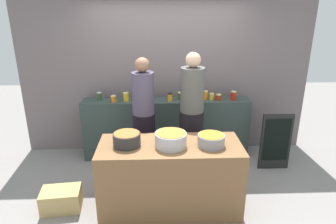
# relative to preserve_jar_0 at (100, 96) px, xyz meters

# --- Properties ---
(ground) EXTENTS (12.00, 12.00, 0.00)m
(ground) POSITION_rel_preserve_jar_0_xyz_m (1.07, -1.14, -1.05)
(ground) COLOR gray
(storefront_wall) EXTENTS (4.80, 0.12, 3.00)m
(storefront_wall) POSITION_rel_preserve_jar_0_xyz_m (1.07, 0.31, 0.45)
(storefront_wall) COLOR slate
(storefront_wall) RESTS_ON ground
(display_shelf) EXTENTS (2.70, 0.36, 0.99)m
(display_shelf) POSITION_rel_preserve_jar_0_xyz_m (1.07, -0.04, -0.56)
(display_shelf) COLOR #313F3C
(display_shelf) RESTS_ON ground
(prep_table) EXTENTS (1.70, 0.70, 0.87)m
(prep_table) POSITION_rel_preserve_jar_0_xyz_m (1.07, -1.44, -0.62)
(prep_table) COLOR brown
(prep_table) RESTS_ON ground
(preserve_jar_0) EXTENTS (0.07, 0.07, 0.13)m
(preserve_jar_0) POSITION_rel_preserve_jar_0_xyz_m (0.00, 0.00, 0.00)
(preserve_jar_0) COLOR #2B4D24
(preserve_jar_0) RESTS_ON display_shelf
(preserve_jar_1) EXTENTS (0.09, 0.09, 0.10)m
(preserve_jar_1) POSITION_rel_preserve_jar_0_xyz_m (0.24, -0.11, -0.01)
(preserve_jar_1) COLOR orange
(preserve_jar_1) RESTS_ON display_shelf
(preserve_jar_2) EXTENTS (0.09, 0.09, 0.14)m
(preserve_jar_2) POSITION_rel_preserve_jar_0_xyz_m (0.43, -0.07, 0.00)
(preserve_jar_2) COLOR gold
(preserve_jar_2) RESTS_ON display_shelf
(preserve_jar_3) EXTENTS (0.09, 0.09, 0.13)m
(preserve_jar_3) POSITION_rel_preserve_jar_0_xyz_m (0.80, -0.00, 0.00)
(preserve_jar_3) COLOR olive
(preserve_jar_3) RESTS_ON display_shelf
(preserve_jar_4) EXTENTS (0.07, 0.07, 0.13)m
(preserve_jar_4) POSITION_rel_preserve_jar_0_xyz_m (1.12, -0.11, 0.00)
(preserve_jar_4) COLOR gold
(preserve_jar_4) RESTS_ON display_shelf
(preserve_jar_5) EXTENTS (0.08, 0.08, 0.12)m
(preserve_jar_5) POSITION_rel_preserve_jar_0_xyz_m (1.29, -0.04, -0.00)
(preserve_jar_5) COLOR #365025
(preserve_jar_5) RESTS_ON display_shelf
(preserve_jar_6) EXTENTS (0.09, 0.09, 0.13)m
(preserve_jar_6) POSITION_rel_preserve_jar_0_xyz_m (1.49, -0.02, -0.00)
(preserve_jar_6) COLOR #943B22
(preserve_jar_6) RESTS_ON display_shelf
(preserve_jar_7) EXTENTS (0.09, 0.09, 0.14)m
(preserve_jar_7) POSITION_rel_preserve_jar_0_xyz_m (1.69, -0.02, 0.00)
(preserve_jar_7) COLOR orange
(preserve_jar_7) RESTS_ON display_shelf
(preserve_jar_8) EXTENTS (0.08, 0.08, 0.11)m
(preserve_jar_8) POSITION_rel_preserve_jar_0_xyz_m (1.80, -0.05, -0.01)
(preserve_jar_8) COLOR gold
(preserve_jar_8) RESTS_ON display_shelf
(preserve_jar_9) EXTENTS (0.08, 0.08, 0.10)m
(preserve_jar_9) POSITION_rel_preserve_jar_0_xyz_m (1.91, -0.08, -0.02)
(preserve_jar_9) COLOR #A72B16
(preserve_jar_9) RESTS_ON display_shelf
(preserve_jar_10) EXTENTS (0.09, 0.09, 0.14)m
(preserve_jar_10) POSITION_rel_preserve_jar_0_xyz_m (2.14, -0.08, 0.01)
(preserve_jar_10) COLOR #AB200D
(preserve_jar_10) RESTS_ON display_shelf
(cooking_pot_left) EXTENTS (0.32, 0.32, 0.16)m
(cooking_pot_left) POSITION_rel_preserve_jar_0_xyz_m (0.56, -1.43, -0.10)
(cooking_pot_left) COLOR #2D2D2D
(cooking_pot_left) RESTS_ON prep_table
(cooking_pot_center) EXTENTS (0.37, 0.37, 0.17)m
(cooking_pot_center) POSITION_rel_preserve_jar_0_xyz_m (1.07, -1.48, -0.10)
(cooking_pot_center) COLOR #B7B7BC
(cooking_pot_center) RESTS_ON prep_table
(cooking_pot_right) EXTENTS (0.32, 0.32, 0.14)m
(cooking_pot_right) POSITION_rel_preserve_jar_0_xyz_m (1.54, -1.48, -0.11)
(cooking_pot_right) COLOR gray
(cooking_pot_right) RESTS_ON prep_table
(cook_with_tongs) EXTENTS (0.32, 0.32, 1.77)m
(cook_with_tongs) POSITION_rel_preserve_jar_0_xyz_m (0.73, -0.62, -0.24)
(cook_with_tongs) COLOR black
(cook_with_tongs) RESTS_ON ground
(cook_in_cap) EXTENTS (0.34, 0.34, 1.84)m
(cook_in_cap) POSITION_rel_preserve_jar_0_xyz_m (1.41, -0.66, -0.21)
(cook_in_cap) COLOR black
(cook_in_cap) RESTS_ON ground
(bread_crate) EXTENTS (0.51, 0.38, 0.27)m
(bread_crate) POSITION_rel_preserve_jar_0_xyz_m (-0.29, -1.42, -0.92)
(bread_crate) COLOR tan
(bread_crate) RESTS_ON ground
(chalkboard_sign) EXTENTS (0.47, 0.05, 0.90)m
(chalkboard_sign) POSITION_rel_preserve_jar_0_xyz_m (2.73, -0.54, -0.60)
(chalkboard_sign) COLOR black
(chalkboard_sign) RESTS_ON ground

